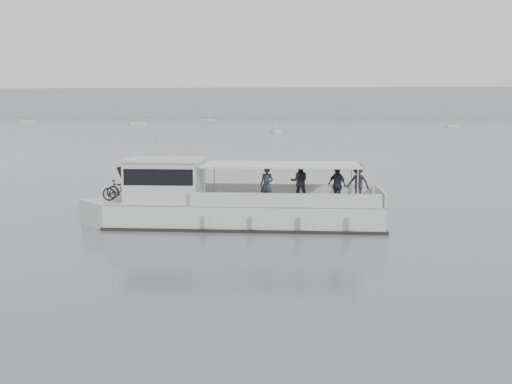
{
  "coord_description": "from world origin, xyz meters",
  "views": [
    {
      "loc": [
        0.24,
        -29.26,
        5.33
      ],
      "look_at": [
        -1.86,
        -2.94,
        1.6
      ],
      "focal_mm": 40.0,
      "sensor_mm": 36.0,
      "label": 1
    }
  ],
  "objects": [
    {
      "name": "tour_boat",
      "position": [
        -3.62,
        -2.94,
        0.99
      ],
      "size": [
        14.45,
        3.77,
        6.05
      ],
      "rotation": [
        0.0,
        0.0,
        0.01
      ],
      "color": "silver",
      "rests_on": "ground"
    },
    {
      "name": "headland",
      "position": [
        0.0,
        560.0,
        14.0
      ],
      "size": [
        1400.0,
        90.0,
        28.0
      ],
      "primitive_type": "cube",
      "color": "#939EA8",
      "rests_on": "ground"
    },
    {
      "name": "moored_fleet",
      "position": [
        -43.58,
        197.62,
        0.36
      ],
      "size": [
        410.1,
        294.41,
        11.2
      ],
      "color": "silver",
      "rests_on": "ground"
    },
    {
      "name": "ground",
      "position": [
        0.0,
        0.0,
        0.0
      ],
      "size": [
        1400.0,
        1400.0,
        0.0
      ],
      "primitive_type": "plane",
      "color": "#556065",
      "rests_on": "ground"
    }
  ]
}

